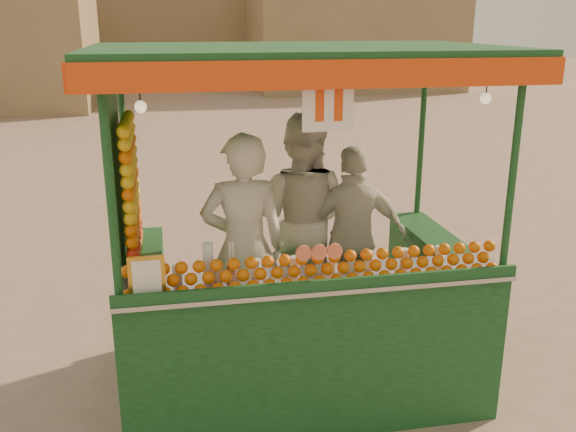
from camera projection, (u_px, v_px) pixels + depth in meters
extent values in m
plane|color=#725D51|center=(350.00, 379.00, 5.54)|extent=(90.00, 90.00, 0.00)
cube|color=#8C714F|center=(351.00, 32.00, 28.55)|extent=(9.00, 6.00, 5.00)
cube|color=#8C714F|center=(150.00, 11.00, 32.25)|extent=(14.00, 7.00, 7.00)
cube|color=#0F3915|center=(297.00, 362.00, 5.51)|extent=(2.87, 1.77, 0.33)
cylinder|color=black|center=(183.00, 370.00, 5.32)|extent=(0.40, 0.11, 0.40)
cylinder|color=black|center=(405.00, 348.00, 5.68)|extent=(0.40, 0.11, 0.40)
cube|color=#0F3915|center=(317.00, 339.00, 4.65)|extent=(2.87, 0.33, 0.88)
cube|color=#0F3915|center=(145.00, 305.00, 5.20)|extent=(0.33, 1.44, 0.88)
cube|color=#0F3915|center=(433.00, 282.00, 5.66)|extent=(0.33, 1.44, 0.88)
cube|color=#B2B2B7|center=(317.00, 280.00, 4.55)|extent=(2.87, 0.51, 0.03)
cylinder|color=#0F3915|center=(110.00, 194.00, 3.94)|extent=(0.06, 0.06, 1.55)
cylinder|color=#0F3915|center=(513.00, 175.00, 4.44)|extent=(0.06, 0.06, 1.55)
cylinder|color=#0F3915|center=(125.00, 145.00, 5.49)|extent=(0.06, 0.06, 1.55)
cylinder|color=#0F3915|center=(422.00, 135.00, 5.99)|extent=(0.06, 0.06, 1.55)
cube|color=#0F3915|center=(299.00, 52.00, 4.72)|extent=(3.09, 1.99, 0.09)
cube|color=#D83E0C|center=(332.00, 74.00, 3.81)|extent=(3.09, 0.04, 0.18)
cube|color=#D83E0C|center=(276.00, 57.00, 5.68)|extent=(3.09, 0.04, 0.18)
cube|color=#D83E0C|center=(86.00, 66.00, 4.47)|extent=(0.04, 1.99, 0.18)
cube|color=#D83E0C|center=(487.00, 61.00, 5.02)|extent=(0.04, 1.99, 0.18)
cylinder|color=#DB6242|center=(319.00, 252.00, 4.33)|extent=(0.11, 0.03, 0.11)
cube|color=gold|center=(147.00, 278.00, 4.15)|extent=(0.24, 0.02, 0.31)
cube|color=white|center=(328.00, 105.00, 3.96)|extent=(0.33, 0.02, 0.33)
sphere|color=#FFE5B2|center=(141.00, 107.00, 3.89)|extent=(0.08, 0.08, 0.08)
sphere|color=#FFE5B2|center=(486.00, 98.00, 4.31)|extent=(0.08, 0.08, 0.08)
imported|color=beige|center=(244.00, 248.00, 5.05)|extent=(0.71, 0.48, 1.89)
imported|color=silver|center=(301.00, 219.00, 5.73)|extent=(1.18, 1.10, 1.94)
imported|color=silver|center=(353.00, 237.00, 5.66)|extent=(1.00, 0.46, 1.66)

